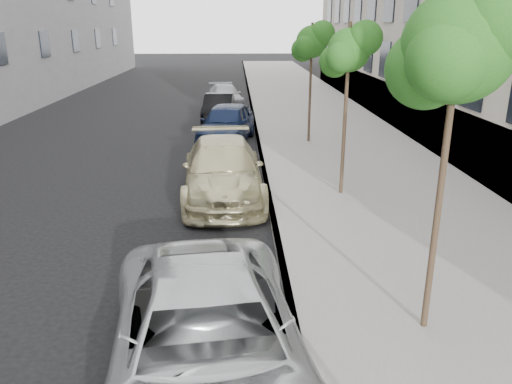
{
  "coord_description": "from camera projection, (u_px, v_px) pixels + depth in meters",
  "views": [
    {
      "loc": [
        0.3,
        -5.14,
        4.63
      ],
      "look_at": [
        0.67,
        4.11,
        1.5
      ],
      "focal_mm": 35.0,
      "sensor_mm": 36.0,
      "label": 1
    }
  ],
  "objects": [
    {
      "name": "minivan",
      "position": [
        208.0,
        343.0,
        6.36
      ],
      "size": [
        3.17,
        5.74,
        1.52
      ],
      "primitive_type": "imported",
      "rotation": [
        0.0,
        0.0,
        0.12
      ],
      "color": "silver",
      "rests_on": "ground"
    },
    {
      "name": "curb",
      "position": [
        251.0,
        106.0,
        29.08
      ],
      "size": [
        0.15,
        72.0,
        0.14
      ],
      "primitive_type": "cube",
      "color": "#9E9B93",
      "rests_on": "ground"
    },
    {
      "name": "sedan_blue",
      "position": [
        227.0,
        123.0,
        20.23
      ],
      "size": [
        2.62,
        4.9,
        1.58
      ],
      "primitive_type": "imported",
      "rotation": [
        0.0,
        0.0,
        -0.17
      ],
      "color": "#101B37",
      "rests_on": "ground"
    },
    {
      "name": "tree_near",
      "position": [
        460.0,
        47.0,
        6.49
      ],
      "size": [
        1.8,
        1.6,
        5.1
      ],
      "color": "#38281C",
      "rests_on": "sidewalk"
    },
    {
      "name": "sidewalk",
      "position": [
        304.0,
        106.0,
        29.2
      ],
      "size": [
        6.4,
        72.0,
        0.14
      ],
      "primitive_type": "cube",
      "color": "gray",
      "rests_on": "ground"
    },
    {
      "name": "suv",
      "position": [
        223.0,
        169.0,
        13.9
      ],
      "size": [
        2.42,
        5.43,
        1.55
      ],
      "primitive_type": "imported",
      "rotation": [
        0.0,
        0.0,
        0.05
      ],
      "color": "#BEB587",
      "rests_on": "ground"
    },
    {
      "name": "tree_far",
      "position": [
        313.0,
        42.0,
        18.91
      ],
      "size": [
        1.59,
        1.39,
        4.62
      ],
      "color": "#38281C",
      "rests_on": "sidewalk"
    },
    {
      "name": "sedan_rear",
      "position": [
        225.0,
        96.0,
        29.38
      ],
      "size": [
        2.39,
        4.45,
        1.23
      ],
      "primitive_type": "imported",
      "rotation": [
        0.0,
        0.0,
        0.17
      ],
      "color": "#A7A9B0",
      "rests_on": "ground"
    },
    {
      "name": "tree_mid",
      "position": [
        350.0,
        51.0,
        12.76
      ],
      "size": [
        1.51,
        1.31,
        4.59
      ],
      "color": "#38281C",
      "rests_on": "sidewalk"
    },
    {
      "name": "sedan_black",
      "position": [
        219.0,
        108.0,
        24.91
      ],
      "size": [
        1.6,
        4.05,
        1.31
      ],
      "primitive_type": "imported",
      "rotation": [
        0.0,
        0.0,
        -0.05
      ],
      "color": "black",
      "rests_on": "ground"
    }
  ]
}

